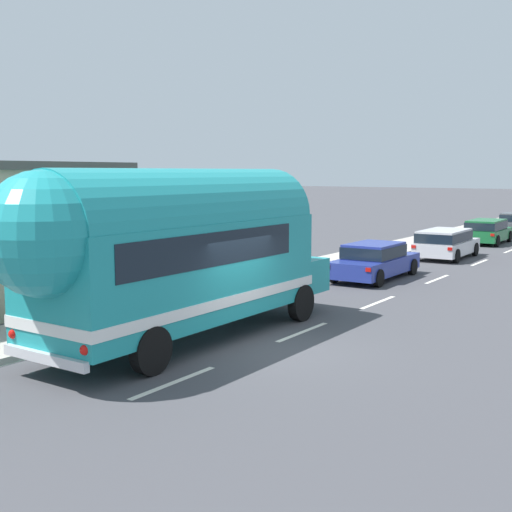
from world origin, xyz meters
TOP-DOWN VIEW (x-y plane):
  - ground_plane at (0.00, 0.00)m, footprint 300.00×300.00m
  - lane_markings at (-2.63, 12.89)m, footprint 3.87×80.00m
  - sidewalk_slab at (-5.09, 10.00)m, footprint 2.70×90.00m
  - painted_bus at (-1.87, -0.97)m, footprint 2.61×10.42m
  - car_lead at (-2.03, 10.65)m, footprint 2.00×4.84m
  - car_second at (-1.75, 17.99)m, footprint 2.08×4.53m
  - car_third at (-1.93, 25.65)m, footprint 2.01×4.55m

SIDE VIEW (x-z plane):
  - ground_plane at x=0.00m, z-range 0.00..0.00m
  - lane_markings at x=-2.63m, z-range 0.00..0.01m
  - sidewalk_slab at x=-5.09m, z-range 0.00..0.15m
  - car_lead at x=-2.03m, z-range 0.06..1.43m
  - car_third at x=-1.93m, z-range 0.10..1.47m
  - car_second at x=-1.75m, z-range 0.11..1.48m
  - painted_bus at x=-1.87m, z-range 0.24..4.37m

